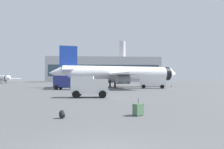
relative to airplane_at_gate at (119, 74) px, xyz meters
The scene contains 11 objects.
airplane_at_gate is the anchor object (origin of this frame).
service_truck 16.84m from the airplane_at_gate, 136.66° to the right, with size 5.14×3.32×2.90m.
fuel_truck 10.29m from the airplane_at_gate, 43.89° to the right, with size 6.42×3.94×3.20m.
cargo_van 29.88m from the airplane_at_gate, 102.50° to the right, with size 4.43×2.38×2.60m.
safety_cone_near 7.92m from the airplane_at_gate, 86.32° to the left, with size 0.44×0.44×0.71m.
safety_cone_mid 7.67m from the airplane_at_gate, 151.74° to the left, with size 0.44×0.44×0.63m.
safety_cone_far 15.43m from the airplane_at_gate, ahead, with size 0.44×0.44×0.81m.
safety_cone_outer 6.03m from the airplane_at_gate, 99.19° to the left, with size 0.44×0.44×0.71m.
rolling_suitcase 41.61m from the airplane_at_gate, 93.89° to the right, with size 0.75×0.71×1.10m.
traveller_backpack 42.74m from the airplane_at_gate, 99.99° to the right, with size 0.36×0.40×0.48m.
terminal_building 87.56m from the airplane_at_gate, 91.23° to the left, with size 75.53×21.87×28.65m.
Camera 1 is at (-0.00, -5.46, 2.31)m, focal length 32.36 mm.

